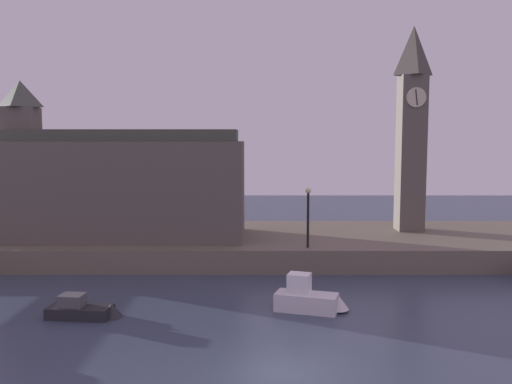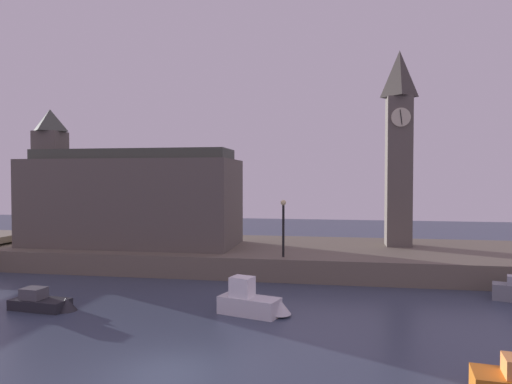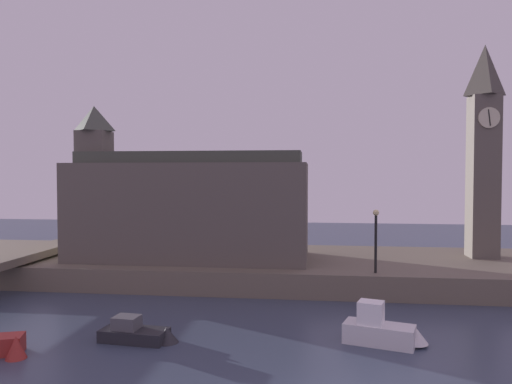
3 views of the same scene
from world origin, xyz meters
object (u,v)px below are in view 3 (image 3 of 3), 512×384
object	(u,v)px
clock_tower	(484,148)
streetlamp	(376,233)
parliament_hall	(185,206)
boat_barge_dark	(142,333)
boat_ferry_white	(384,330)

from	to	relation	value
clock_tower	streetlamp	distance (m)	11.71
parliament_hall	streetlamp	world-z (taller)	parliament_hall
parliament_hall	boat_barge_dark	bearing A→B (deg)	-83.29
clock_tower	boat_barge_dark	world-z (taller)	clock_tower
parliament_hall	boat_ferry_white	world-z (taller)	parliament_hall
boat_ferry_white	boat_barge_dark	bearing A→B (deg)	-174.97
clock_tower	boat_ferry_white	world-z (taller)	clock_tower
clock_tower	parliament_hall	bearing A→B (deg)	-172.34
parliament_hall	clock_tower	bearing A→B (deg)	7.66
boat_barge_dark	boat_ferry_white	xyz separation A→B (m)	(10.52, 0.93, 0.25)
clock_tower	streetlamp	world-z (taller)	clock_tower
streetlamp	boat_barge_dark	world-z (taller)	streetlamp
clock_tower	boat_ferry_white	distance (m)	18.95
streetlamp	boat_barge_dark	distance (m)	14.64
boat_barge_dark	boat_ferry_white	size ratio (longest dim) A/B	0.95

